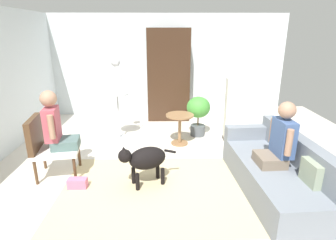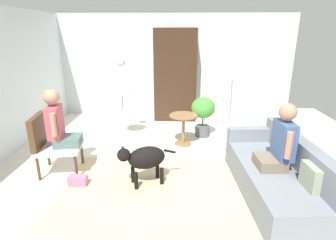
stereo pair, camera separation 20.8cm
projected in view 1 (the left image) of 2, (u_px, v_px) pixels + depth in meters
name	position (u px, v px, depth m)	size (l,w,h in m)	color
ground_plane	(163.00, 181.00, 4.00)	(8.15, 8.15, 0.00)	beige
back_wall	(163.00, 66.00, 6.89)	(6.09, 0.12, 2.50)	silver
area_rug	(166.00, 190.00, 3.77)	(2.89, 1.93, 0.01)	#C6B284
couch	(276.00, 171.00, 3.71)	(0.93, 2.06, 0.77)	slate
armchair	(47.00, 143.00, 4.01)	(0.72, 0.67, 0.92)	#4C331E
person_on_couch	(280.00, 139.00, 3.53)	(0.44, 0.53, 0.86)	#756454
person_on_armchair	(55.00, 125.00, 3.94)	(0.49, 0.49, 0.87)	#4A6462
round_end_table	(180.00, 125.00, 5.20)	(0.53, 0.53, 0.60)	olive
dog	(145.00, 159.00, 3.79)	(0.80, 0.50, 0.62)	black
bird_cage_stand	(117.00, 95.00, 5.28)	(0.44, 0.44, 1.63)	silver
potted_plant	(198.00, 111.00, 5.59)	(0.48, 0.48, 0.83)	#4C5156
column_lamp	(230.00, 110.00, 5.33)	(0.20, 0.20, 1.25)	#4C4742
armoire_cabinet	(168.00, 75.00, 6.56)	(1.00, 0.56, 2.17)	#382316
handbag	(78.00, 183.00, 3.81)	(0.26, 0.13, 0.14)	#D8668C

